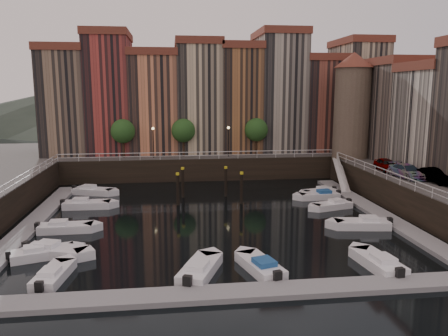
{
  "coord_description": "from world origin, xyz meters",
  "views": [
    {
      "loc": [
        -3.72,
        -40.78,
        11.98
      ],
      "look_at": [
        1.78,
        4.0,
        3.9
      ],
      "focal_mm": 35.0,
      "sensor_mm": 36.0,
      "label": 1
    }
  ],
  "objects": [
    {
      "name": "ground",
      "position": [
        0.0,
        0.0,
        0.0
      ],
      "size": [
        200.0,
        200.0,
        0.0
      ],
      "primitive_type": "plane",
      "color": "black",
      "rests_on": "ground"
    },
    {
      "name": "mooring_pilings",
      "position": [
        0.12,
        5.7,
        1.65
      ],
      "size": [
        7.09,
        3.93,
        3.78
      ],
      "color": "black",
      "rests_on": "ground"
    },
    {
      "name": "corner_tower",
      "position": [
        20.0,
        14.5,
        10.19
      ],
      "size": [
        5.2,
        5.2,
        13.8
      ],
      "color": "#6B5B4C",
      "rests_on": "quay_right"
    },
    {
      "name": "boat_near_1",
      "position": [
        -2.02,
        -13.83,
        0.39
      ],
      "size": [
        3.46,
        5.11,
        1.16
      ],
      "rotation": [
        0.0,
        0.0,
        1.19
      ],
      "color": "white",
      "rests_on": "ground"
    },
    {
      "name": "boat_near_0",
      "position": [
        -11.37,
        -13.44,
        0.34
      ],
      "size": [
        2.12,
        4.44,
        1.0
      ],
      "rotation": [
        0.0,
        0.0,
        1.43
      ],
      "color": "white",
      "rests_on": "ground"
    },
    {
      "name": "mountains",
      "position": [
        1.72,
        110.0,
        7.92
      ],
      "size": [
        145.0,
        100.0,
        18.0
      ],
      "color": "#2D382D",
      "rests_on": "ground"
    },
    {
      "name": "quay_far",
      "position": [
        0.0,
        26.0,
        1.5
      ],
      "size": [
        80.0,
        20.0,
        3.0
      ],
      "primitive_type": "cube",
      "color": "black",
      "rests_on": "ground"
    },
    {
      "name": "dock_right",
      "position": [
        16.2,
        -1.0,
        0.17
      ],
      "size": [
        2.0,
        28.0,
        0.35
      ],
      "primitive_type": "cube",
      "color": "gray",
      "rests_on": "ground"
    },
    {
      "name": "boat_left_0",
      "position": [
        -13.19,
        -9.44,
        0.35
      ],
      "size": [
        4.68,
        2.94,
        1.05
      ],
      "rotation": [
        0.0,
        0.0,
        0.32
      ],
      "color": "white",
      "rests_on": "ground"
    },
    {
      "name": "boat_near_3",
      "position": [
        10.19,
        -14.14,
        0.38
      ],
      "size": [
        2.32,
        5.05,
        1.14
      ],
      "rotation": [
        0.0,
        0.0,
        1.69
      ],
      "color": "white",
      "rests_on": "ground"
    },
    {
      "name": "promenade_trees",
      "position": [
        -1.33,
        18.2,
        6.58
      ],
      "size": [
        21.2,
        3.2,
        5.2
      ],
      "color": "black",
      "rests_on": "quay_far"
    },
    {
      "name": "car_c",
      "position": [
        20.27,
        0.46,
        3.7
      ],
      "size": [
        2.47,
        4.99,
        1.39
      ],
      "primitive_type": "imported",
      "rotation": [
        0.0,
        0.0,
        0.11
      ],
      "color": "gray",
      "rests_on": "quay_right"
    },
    {
      "name": "dock_near",
      "position": [
        0.0,
        -17.0,
        0.17
      ],
      "size": [
        30.0,
        2.0,
        0.35
      ],
      "primitive_type": "cube",
      "color": "gray",
      "rests_on": "ground"
    },
    {
      "name": "dock_left",
      "position": [
        -16.2,
        -1.0,
        0.17
      ],
      "size": [
        2.0,
        28.0,
        0.35
      ],
      "primitive_type": "cube",
      "color": "gray",
      "rests_on": "ground"
    },
    {
      "name": "boat_left_2",
      "position": [
        -12.92,
        -3.51,
        0.37
      ],
      "size": [
        4.77,
        1.82,
        1.09
      ],
      "rotation": [
        0.0,
        0.0,
        0.02
      ],
      "color": "white",
      "rests_on": "ground"
    },
    {
      "name": "car_a",
      "position": [
        20.08,
        4.54,
        3.7
      ],
      "size": [
        1.96,
        4.2,
        1.39
      ],
      "primitive_type": "imported",
      "rotation": [
        0.0,
        0.0,
        -0.08
      ],
      "color": "gray",
      "rests_on": "quay_right"
    },
    {
      "name": "boat_left_1",
      "position": [
        -12.38,
        -9.16,
        0.38
      ],
      "size": [
        5.01,
        3.18,
        1.13
      ],
      "rotation": [
        0.0,
        0.0,
        -0.33
      ],
      "color": "white",
      "rests_on": "ground"
    },
    {
      "name": "boat_right_3",
      "position": [
        12.7,
        4.95,
        0.37
      ],
      "size": [
        4.76,
        1.91,
        1.08
      ],
      "rotation": [
        0.0,
        0.0,
        3.19
      ],
      "color": "white",
      "rests_on": "ground"
    },
    {
      "name": "gangway",
      "position": [
        17.1,
        10.0,
        1.92
      ],
      "size": [
        2.78,
        8.32,
        3.73
      ],
      "color": "white",
      "rests_on": "ground"
    },
    {
      "name": "street_lamps",
      "position": [
        -1.0,
        17.2,
        5.9
      ],
      "size": [
        10.36,
        0.36,
        4.18
      ],
      "color": "black",
      "rests_on": "quay_far"
    },
    {
      "name": "car_b",
      "position": [
        21.8,
        -2.19,
        3.73
      ],
      "size": [
        2.18,
        4.59,
        1.45
      ],
      "primitive_type": "imported",
      "rotation": [
        0.0,
        0.0,
        0.15
      ],
      "color": "gray",
      "rests_on": "quay_right"
    },
    {
      "name": "boat_left_3",
      "position": [
        -12.53,
        4.13,
        0.39
      ],
      "size": [
        5.0,
        1.9,
        1.14
      ],
      "rotation": [
        0.0,
        0.0,
        -0.02
      ],
      "color": "white",
      "rests_on": "ground"
    },
    {
      "name": "boat_near_2",
      "position": [
        2.09,
        -13.73,
        0.37
      ],
      "size": [
        2.9,
        4.91,
        1.1
      ],
      "rotation": [
        0.0,
        0.0,
        1.85
      ],
      "color": "white",
      "rests_on": "ground"
    },
    {
      "name": "boat_right_2",
      "position": [
        12.63,
        0.86,
        0.34
      ],
      "size": [
        4.54,
        2.71,
        1.02
      ],
      "rotation": [
        0.0,
        0.0,
        3.43
      ],
      "color": "white",
      "rests_on": "ground"
    },
    {
      "name": "far_terrace",
      "position": [
        3.31,
        23.5,
        10.95
      ],
      "size": [
        48.7,
        10.3,
        17.5
      ],
      "color": "#846C54",
      "rests_on": "quay_far"
    },
    {
      "name": "boat_right_4",
      "position": [
        13.41,
        6.93,
        0.33
      ],
      "size": [
        4.33,
        2.46,
        0.97
      ],
      "rotation": [
        0.0,
        0.0,
        3.39
      ],
      "color": "white",
      "rests_on": "ground"
    },
    {
      "name": "railings",
      "position": [
        0.0,
        4.88,
        3.79
      ],
      "size": [
        36.08,
        34.04,
        0.52
      ],
      "color": "white",
      "rests_on": "ground"
    },
    {
      "name": "boat_left_4",
      "position": [
        -12.9,
        10.3,
        0.38
      ],
      "size": [
        5.06,
        3.22,
        1.14
      ],
      "rotation": [
        0.0,
        0.0,
        -0.33
      ],
      "color": "white",
      "rests_on": "ground"
    },
    {
      "name": "boat_right_1",
      "position": [
        12.94,
        -5.68,
        0.39
      ],
      "size": [
        5.09,
        2.44,
        1.14
      ],
      "rotation": [
        0.0,
        0.0,
        3.0
      ],
      "color": "white",
      "rests_on": "ground"
    }
  ]
}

